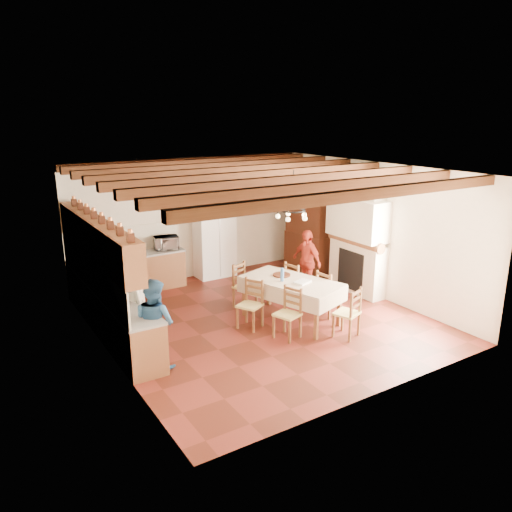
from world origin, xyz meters
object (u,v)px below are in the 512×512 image
(chair_end_near, at_px, (347,312))
(refrigerator, at_px, (212,238))
(chair_right_near, at_px, (329,293))
(person_woman_red, at_px, (306,261))
(chair_right_far, at_px, (297,283))
(microwave, at_px, (166,243))
(chair_left_near, at_px, (287,314))
(hutch, at_px, (309,228))
(chair_end_far, at_px, (245,286))
(person_man, at_px, (137,295))
(chair_left_far, at_px, (250,304))
(person_woman_blue, at_px, (155,323))
(dining_table, at_px, (291,284))

(chair_end_near, bearing_deg, refrigerator, -105.63)
(chair_right_near, height_order, person_woman_red, person_woman_red)
(chair_right_far, bearing_deg, microwave, 23.35)
(chair_left_near, distance_m, person_woman_red, 2.55)
(hutch, bearing_deg, chair_right_near, -126.92)
(chair_end_near, bearing_deg, person_woman_red, -130.59)
(refrigerator, bearing_deg, person_woman_red, -61.67)
(chair_right_far, xyz_separation_m, chair_end_far, (-1.03, 0.44, 0.00))
(chair_right_far, height_order, microwave, microwave)
(chair_right_far, relative_size, person_woman_red, 0.65)
(chair_right_far, distance_m, chair_end_near, 1.82)
(person_man, bearing_deg, chair_left_far, -79.24)
(hutch, height_order, person_man, hutch)
(chair_left_near, bearing_deg, person_man, -134.26)
(chair_right_far, distance_m, person_man, 3.61)
(chair_left_far, xyz_separation_m, person_woman_red, (2.16, 1.03, 0.26))
(chair_right_near, bearing_deg, person_woman_blue, 83.69)
(dining_table, xyz_separation_m, chair_end_far, (-0.39, 1.11, -0.29))
(hutch, distance_m, chair_right_near, 2.98)
(chair_right_near, bearing_deg, person_man, 70.78)
(chair_right_near, bearing_deg, chair_right_far, 4.28)
(chair_end_far, xyz_separation_m, person_man, (-2.55, -0.56, 0.47))
(refrigerator, xyz_separation_m, person_woman_red, (1.24, -2.28, -0.23))
(chair_left_near, bearing_deg, hutch, 118.24)
(refrigerator, distance_m, person_man, 4.16)
(chair_right_near, xyz_separation_m, chair_right_far, (-0.19, 0.85, 0.00))
(chair_left_near, bearing_deg, chair_right_far, 119.17)
(refrigerator, xyz_separation_m, dining_table, (-0.05, -3.45, -0.20))
(chair_left_far, distance_m, person_man, 2.16)
(chair_end_far, distance_m, microwave, 2.43)
(dining_table, relative_size, chair_end_far, 2.26)
(refrigerator, bearing_deg, dining_table, -90.91)
(chair_right_near, height_order, person_woman_blue, person_woman_blue)
(microwave, bearing_deg, person_woman_blue, -102.37)
(person_woman_red, bearing_deg, chair_left_near, -50.82)
(refrigerator, height_order, chair_left_far, refrigerator)
(chair_end_near, height_order, person_woman_blue, person_woman_blue)
(person_woman_red, distance_m, microwave, 3.33)
(hutch, height_order, microwave, hutch)
(chair_left_near, relative_size, chair_right_near, 1.00)
(dining_table, bearing_deg, chair_right_far, 46.45)
(person_man, bearing_deg, person_woman_red, -59.67)
(chair_right_far, bearing_deg, chair_end_near, 161.66)
(chair_left_near, height_order, person_man, person_man)
(refrigerator, height_order, chair_left_near, refrigerator)
(dining_table, xyz_separation_m, chair_left_near, (-0.52, -0.61, -0.29))
(chair_end_near, bearing_deg, person_woman_blue, -34.45)
(chair_left_far, xyz_separation_m, chair_right_near, (1.70, -0.32, 0.00))
(dining_table, relative_size, person_man, 1.14)
(chair_left_far, height_order, chair_end_far, same)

